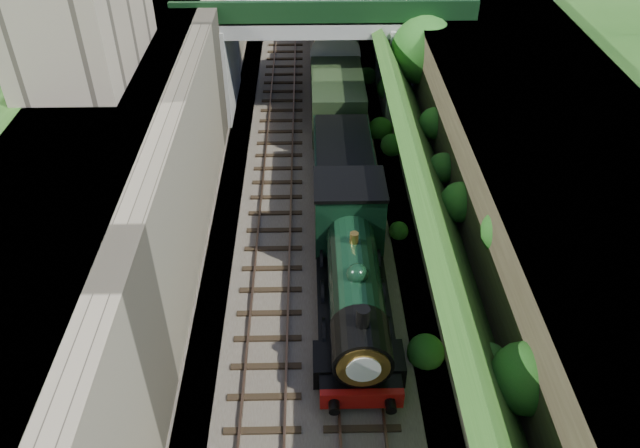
# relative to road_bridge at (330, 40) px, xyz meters

# --- Properties ---
(trackbed) EXTENTS (10.00, 90.00, 0.20)m
(trackbed) POSITION_rel_road_bridge_xyz_m (-0.94, -4.00, -3.98)
(trackbed) COLOR #473F38
(trackbed) RESTS_ON ground
(retaining_wall) EXTENTS (1.00, 90.00, 7.00)m
(retaining_wall) POSITION_rel_road_bridge_xyz_m (-6.44, -4.00, -0.58)
(retaining_wall) COLOR #756B56
(retaining_wall) RESTS_ON ground
(street_plateau_left) EXTENTS (6.00, 90.00, 7.00)m
(street_plateau_left) POSITION_rel_road_bridge_xyz_m (-9.94, -4.00, -0.58)
(street_plateau_left) COLOR #262628
(street_plateau_left) RESTS_ON ground
(street_plateau_right) EXTENTS (8.00, 90.00, 6.25)m
(street_plateau_right) POSITION_rel_road_bridge_xyz_m (8.56, -4.00, -0.95)
(street_plateau_right) COLOR #262628
(street_plateau_right) RESTS_ON ground
(embankment_slope) EXTENTS (4.28, 90.00, 6.36)m
(embankment_slope) POSITION_rel_road_bridge_xyz_m (4.11, -6.09, -1.23)
(embankment_slope) COLOR #1E4714
(embankment_slope) RESTS_ON ground
(track_left) EXTENTS (2.50, 90.00, 0.20)m
(track_left) POSITION_rel_road_bridge_xyz_m (-2.94, -4.00, -3.83)
(track_left) COLOR black
(track_left) RESTS_ON trackbed
(track_right) EXTENTS (2.50, 90.00, 0.20)m
(track_right) POSITION_rel_road_bridge_xyz_m (0.26, -4.00, -3.83)
(track_right) COLOR black
(track_right) RESTS_ON trackbed
(road_bridge) EXTENTS (16.00, 6.40, 7.25)m
(road_bridge) POSITION_rel_road_bridge_xyz_m (0.00, 0.00, 0.00)
(road_bridge) COLOR gray
(road_bridge) RESTS_ON ground
(building_near) EXTENTS (4.00, 8.00, 4.00)m
(building_near) POSITION_rel_road_bridge_xyz_m (-10.44, -10.00, 4.92)
(building_near) COLOR gray
(building_near) RESTS_ON street_plateau_left
(tree) EXTENTS (3.60, 3.80, 6.60)m
(tree) POSITION_rel_road_bridge_xyz_m (4.97, -3.20, 0.57)
(tree) COLOR black
(tree) RESTS_ON ground
(locomotive) EXTENTS (3.10, 10.22, 3.83)m
(locomotive) POSITION_rel_road_bridge_xyz_m (0.26, -17.73, -2.18)
(locomotive) COLOR black
(locomotive) RESTS_ON trackbed
(tender) EXTENTS (2.70, 6.00, 3.05)m
(tender) POSITION_rel_road_bridge_xyz_m (0.26, -10.37, -2.46)
(tender) COLOR black
(tender) RESTS_ON trackbed
(coach_front) EXTENTS (2.90, 18.00, 3.70)m
(coach_front) POSITION_rel_road_bridge_xyz_m (0.26, 2.23, -2.03)
(coach_front) COLOR black
(coach_front) RESTS_ON trackbed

